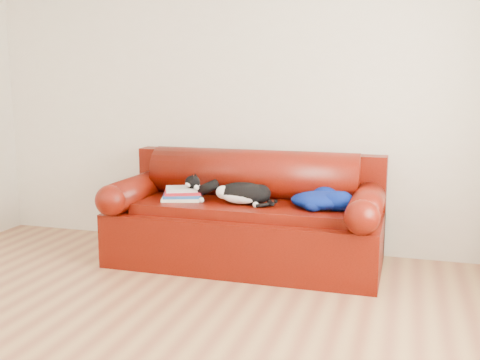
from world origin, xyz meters
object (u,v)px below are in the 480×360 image
object	(u,v)px
sofa_base	(245,234)
cat	(243,194)
book_stack	(183,194)
blanket	(321,199)

from	to	relation	value
sofa_base	cat	xyz separation A→B (m)	(0.01, -0.09, 0.34)
book_stack	blanket	distance (m)	1.10
cat	blanket	bearing A→B (deg)	2.44
sofa_base	cat	size ratio (longest dim) A/B	3.60
sofa_base	book_stack	size ratio (longest dim) A/B	5.99
book_stack	cat	world-z (taller)	cat
book_stack	sofa_base	bearing A→B (deg)	8.67
sofa_base	book_stack	world-z (taller)	book_stack
sofa_base	book_stack	distance (m)	0.59
blanket	sofa_base	bearing A→B (deg)	175.43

